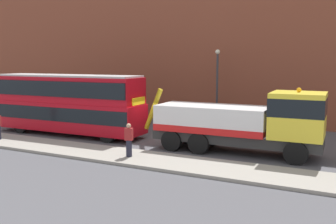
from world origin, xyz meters
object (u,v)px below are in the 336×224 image
object	(u,v)px
pedestrian_bystander	(129,140)
street_lamp	(217,81)
double_decker_bus	(68,102)
recovery_tow_truck	(244,122)

from	to	relation	value
pedestrian_bystander	street_lamp	size ratio (longest dim) A/B	0.29
pedestrian_bystander	street_lamp	xyz separation A→B (m)	(0.82, 11.16, 2.49)
double_decker_bus	street_lamp	bearing A→B (deg)	41.46
pedestrian_bystander	street_lamp	bearing A→B (deg)	-17.67
double_decker_bus	pedestrian_bystander	bearing A→B (deg)	-28.65
double_decker_bus	street_lamp	size ratio (longest dim) A/B	1.90
recovery_tow_truck	street_lamp	bearing A→B (deg)	117.92
recovery_tow_truck	double_decker_bus	world-z (taller)	double_decker_bus
street_lamp	double_decker_bus	bearing A→B (deg)	-137.48
recovery_tow_truck	pedestrian_bystander	bearing A→B (deg)	-143.41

